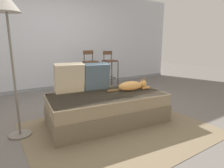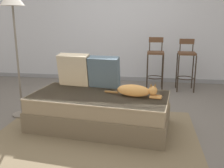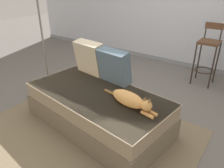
{
  "view_description": "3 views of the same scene",
  "coord_description": "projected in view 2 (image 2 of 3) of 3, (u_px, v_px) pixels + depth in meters",
  "views": [
    {
      "loc": [
        -1.44,
        -2.74,
        1.2
      ],
      "look_at": [
        0.15,
        -0.3,
        0.56
      ],
      "focal_mm": 30.0,
      "sensor_mm": 36.0,
      "label": 1
    },
    {
      "loc": [
        0.64,
        -3.55,
        1.42
      ],
      "look_at": [
        0.15,
        -0.3,
        0.56
      ],
      "focal_mm": 42.0,
      "sensor_mm": 36.0,
      "label": 2
    },
    {
      "loc": [
        1.47,
        -2.12,
        1.67
      ],
      "look_at": [
        0.15,
        -0.3,
        0.56
      ],
      "focal_mm": 35.0,
      "sensor_mm": 36.0,
      "label": 3
    }
  ],
  "objects": [
    {
      "name": "wall_back_panel",
      "position": [
        123.0,
        22.0,
        5.67
      ],
      "size": [
        8.0,
        0.1,
        2.6
      ],
      "primitive_type": "cube",
      "color": "silver",
      "rests_on": "ground"
    },
    {
      "name": "area_rug",
      "position": [
        95.0,
        136.0,
        3.18
      ],
      "size": [
        2.46,
        2.0,
        0.01
      ],
      "primitive_type": "cube",
      "color": "#75664C",
      "rests_on": "ground"
    },
    {
      "name": "couch",
      "position": [
        99.0,
        111.0,
        3.41
      ],
      "size": [
        1.85,
        1.1,
        0.44
      ],
      "color": "#766750",
      "rests_on": "ground"
    },
    {
      "name": "ground_plane",
      "position": [
        105.0,
        116.0,
        3.85
      ],
      "size": [
        16.0,
        16.0,
        0.0
      ],
      "primitive_type": "plane",
      "color": "#66605B",
      "rests_on": "ground"
    },
    {
      "name": "bar_stool_by_doorway",
      "position": [
        186.0,
        61.0,
        5.04
      ],
      "size": [
        0.34,
        0.34,
        0.99
      ],
      "color": "#2D2319",
      "rests_on": "ground"
    },
    {
      "name": "throw_pillow_middle",
      "position": [
        104.0,
        72.0,
        3.64
      ],
      "size": [
        0.45,
        0.27,
        0.44
      ],
      "color": "#4C6070",
      "rests_on": "couch"
    },
    {
      "name": "cat",
      "position": [
        136.0,
        91.0,
        3.26
      ],
      "size": [
        0.73,
        0.24,
        0.19
      ],
      "color": "tan",
      "rests_on": "couch"
    },
    {
      "name": "throw_pillow_corner",
      "position": [
        74.0,
        70.0,
        3.74
      ],
      "size": [
        0.47,
        0.28,
        0.46
      ],
      "color": "beige",
      "rests_on": "couch"
    },
    {
      "name": "bar_stool_near_window",
      "position": [
        155.0,
        60.0,
        5.13
      ],
      "size": [
        0.32,
        0.32,
        1.02
      ],
      "color": "#2D2319",
      "rests_on": "ground"
    },
    {
      "name": "floor_lamp",
      "position": [
        13.0,
        10.0,
        3.49
      ],
      "size": [
        0.32,
        0.32,
        1.77
      ],
      "color": "slate",
      "rests_on": "ground"
    },
    {
      "name": "wall_baseboard_trim",
      "position": [
        122.0,
        78.0,
        5.94
      ],
      "size": [
        8.0,
        0.02,
        0.09
      ],
      "primitive_type": "cube",
      "color": "gray",
      "rests_on": "ground"
    }
  ]
}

